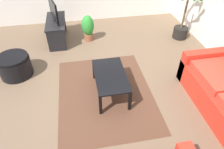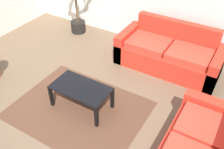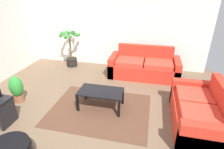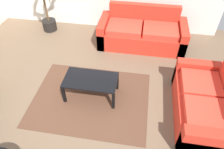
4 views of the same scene
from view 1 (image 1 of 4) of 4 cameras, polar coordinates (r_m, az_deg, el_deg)
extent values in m
plane|color=brown|center=(3.98, -6.70, -3.24)|extent=(6.60, 6.60, 0.00)
cube|color=red|center=(4.35, 24.06, 2.56)|extent=(0.18, 0.90, 0.62)
cube|color=red|center=(3.91, 27.70, -0.11)|extent=(0.82, 0.66, 0.12)
cube|color=black|center=(5.32, -15.54, 14.20)|extent=(1.10, 0.45, 0.04)
cube|color=black|center=(5.44, -15.03, 11.57)|extent=(1.02, 0.39, 0.03)
cube|color=black|center=(5.89, -14.97, 14.13)|extent=(0.06, 0.41, 0.54)
cube|color=black|center=(4.97, -15.20, 9.08)|extent=(0.06, 0.41, 0.54)
cube|color=black|center=(5.21, -16.12, 17.11)|extent=(0.82, 0.24, 0.47)
cube|color=teal|center=(5.21, -15.88, 17.17)|extent=(0.76, 0.20, 0.42)
cylinder|color=black|center=(5.30, -15.62, 14.59)|extent=(0.10, 0.10, 0.04)
cube|color=black|center=(3.56, -0.48, -0.17)|extent=(0.98, 0.54, 0.03)
cube|color=black|center=(4.03, -5.08, 1.24)|extent=(0.05, 0.05, 0.40)
cube|color=black|center=(3.35, -3.24, -8.53)|extent=(0.05, 0.05, 0.40)
cube|color=black|center=(4.08, 1.79, 2.02)|extent=(0.05, 0.05, 0.40)
cube|color=black|center=(3.42, 5.01, -7.39)|extent=(0.05, 0.05, 0.40)
cube|color=#513323|center=(3.82, -1.93, -5.10)|extent=(2.20, 1.70, 0.01)
cylinder|color=black|center=(5.71, 18.52, 11.05)|extent=(0.36, 0.36, 0.28)
cylinder|color=brown|center=(5.48, 19.76, 16.17)|extent=(0.05, 0.05, 0.84)
cylinder|color=brown|center=(5.38, -6.52, 10.40)|extent=(0.23, 0.23, 0.17)
ellipsoid|color=#2C882F|center=(5.23, -6.78, 13.45)|extent=(0.30, 0.30, 0.52)
cylinder|color=black|center=(4.55, -25.42, 1.93)|extent=(0.64, 0.64, 0.38)
cylinder|color=black|center=(4.43, -26.21, 4.17)|extent=(0.60, 0.60, 0.06)
camera|label=2|loc=(2.14, -93.37, 13.89)|focal=40.86mm
camera|label=3|loc=(3.27, -71.45, 9.53)|focal=28.65mm
camera|label=4|loc=(2.89, -72.06, 25.93)|focal=33.97mm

